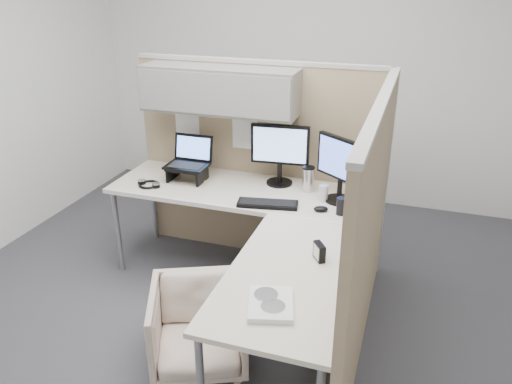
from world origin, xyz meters
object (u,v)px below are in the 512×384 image
(desk, at_px, (254,222))
(keyboard, at_px, (268,204))
(office_chair, at_px, (199,323))
(monitor_left, at_px, (280,150))

(desk, distance_m, keyboard, 0.20)
(office_chair, height_order, monitor_left, monitor_left)
(desk, xyz_separation_m, office_chair, (-0.14, -0.63, -0.40))
(desk, distance_m, office_chair, 0.76)
(desk, distance_m, monitor_left, 0.67)
(monitor_left, height_order, keyboard, monitor_left)
(office_chair, height_order, keyboard, keyboard)
(office_chair, relative_size, monitor_left, 1.24)
(desk, height_order, office_chair, desk)
(office_chair, distance_m, keyboard, 0.95)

